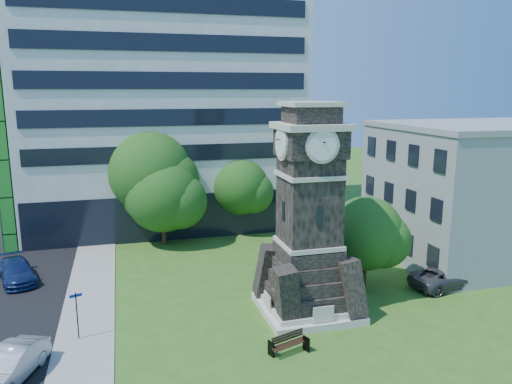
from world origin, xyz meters
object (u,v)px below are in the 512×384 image
object	(u,v)px
car_east_lot	(446,277)
street_sign	(77,310)
park_bench	(288,343)
car_street_north	(17,271)
clock_tower	(309,225)
car_street_mid	(10,366)

from	to	relation	value
car_east_lot	street_sign	bearing A→B (deg)	83.46
park_bench	car_east_lot	bearing A→B (deg)	3.06
car_east_lot	park_bench	world-z (taller)	car_east_lot
car_street_north	car_east_lot	xyz separation A→B (m)	(27.63, -8.67, -0.02)
street_sign	park_bench	bearing A→B (deg)	-40.79
clock_tower	park_bench	distance (m)	6.90
car_street_mid	street_sign	world-z (taller)	street_sign
car_street_mid	car_street_north	xyz separation A→B (m)	(-1.97, 12.92, -0.02)
car_street_north	park_bench	size ratio (longest dim) A/B	2.54
car_street_north	street_sign	bearing A→B (deg)	-81.79
clock_tower	car_east_lot	bearing A→B (deg)	5.50
clock_tower	car_street_mid	bearing A→B (deg)	-168.08
car_street_north	street_sign	world-z (taller)	street_sign
car_street_mid	car_east_lot	xyz separation A→B (m)	(25.66, 4.25, -0.05)
car_street_north	car_east_lot	size ratio (longest dim) A/B	0.99
car_street_north	car_street_mid	bearing A→B (deg)	-98.67
car_street_north	car_east_lot	bearing A→B (deg)	-34.77
car_east_lot	street_sign	size ratio (longest dim) A/B	1.93
clock_tower	car_street_mid	distance (m)	16.45
clock_tower	park_bench	xyz separation A→B (m)	(-2.63, -4.26, -4.75)
car_east_lot	park_bench	size ratio (longest dim) A/B	2.57
park_bench	clock_tower	bearing A→B (deg)	39.13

